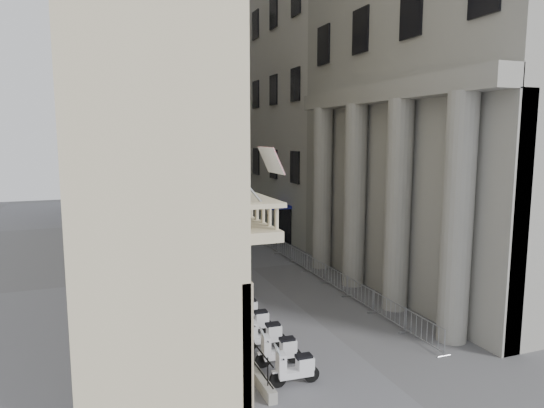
{
  "coord_description": "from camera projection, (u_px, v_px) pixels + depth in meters",
  "views": [
    {
      "loc": [
        -9.25,
        -9.12,
        8.29
      ],
      "look_at": [
        0.21,
        16.18,
        4.5
      ],
      "focal_mm": 32.0,
      "sensor_mm": 36.0,
      "label": 1
    }
  ],
  "objects": [
    {
      "name": "far_building",
      "position": [
        173.0,
        77.0,
        55.26
      ],
      "size": [
        22.0,
        10.0,
        30.0
      ],
      "primitive_type": "cube",
      "color": "#AEACA4",
      "rests_on": "ground"
    },
    {
      "name": "iron_fence",
      "position": [
        188.0,
        281.0,
        28.03
      ],
      "size": [
        0.3,
        28.0,
        1.4
      ],
      "primitive_type": null,
      "color": "black",
      "rests_on": "ground"
    },
    {
      "name": "blue_awning",
      "position": [
        275.0,
        242.0,
        38.38
      ],
      "size": [
        1.6,
        3.0,
        3.0
      ],
      "primitive_type": null,
      "color": "navy",
      "rests_on": "ground"
    },
    {
      "name": "flag",
      "position": [
        271.0,
        388.0,
        16.07
      ],
      "size": [
        1.0,
        1.4,
        8.2
      ],
      "primitive_type": null,
      "color": "#9E0C11",
      "rests_on": "ground"
    },
    {
      "name": "scooter_0",
      "position": [
        295.0,
        384.0,
        16.31
      ],
      "size": [
        1.43,
        0.63,
        1.5
      ],
      "primitive_type": null,
      "rotation": [
        0.0,
        0.0,
        1.52
      ],
      "color": "silver",
      "rests_on": "ground"
    },
    {
      "name": "scooter_1",
      "position": [
        279.0,
        365.0,
        17.68
      ],
      "size": [
        1.43,
        0.63,
        1.5
      ],
      "primitive_type": null,
      "rotation": [
        0.0,
        0.0,
        1.52
      ],
      "color": "silver",
      "rests_on": "ground"
    },
    {
      "name": "scooter_2",
      "position": [
        266.0,
        349.0,
        19.05
      ],
      "size": [
        1.43,
        0.63,
        1.5
      ],
      "primitive_type": null,
      "rotation": [
        0.0,
        0.0,
        1.52
      ],
      "color": "silver",
      "rests_on": "ground"
    },
    {
      "name": "scooter_3",
      "position": [
        254.0,
        334.0,
        20.43
      ],
      "size": [
        1.43,
        0.63,
        1.5
      ],
      "primitive_type": null,
      "rotation": [
        0.0,
        0.0,
        1.52
      ],
      "color": "silver",
      "rests_on": "ground"
    },
    {
      "name": "scooter_4",
      "position": [
        243.0,
        322.0,
        21.8
      ],
      "size": [
        1.43,
        0.63,
        1.5
      ],
      "primitive_type": null,
      "rotation": [
        0.0,
        0.0,
        1.52
      ],
      "color": "silver",
      "rests_on": "ground"
    },
    {
      "name": "scooter_5",
      "position": [
        234.0,
        311.0,
        23.17
      ],
      "size": [
        1.43,
        0.63,
        1.5
      ],
      "primitive_type": null,
      "rotation": [
        0.0,
        0.0,
        1.52
      ],
      "color": "silver",
      "rests_on": "ground"
    },
    {
      "name": "scooter_6",
      "position": [
        226.0,
        301.0,
        24.55
      ],
      "size": [
        1.43,
        0.63,
        1.5
      ],
      "primitive_type": null,
      "rotation": [
        0.0,
        0.0,
        1.52
      ],
      "color": "silver",
      "rests_on": "ground"
    },
    {
      "name": "scooter_7",
      "position": [
        219.0,
        292.0,
        25.92
      ],
      "size": [
        1.43,
        0.63,
        1.5
      ],
      "primitive_type": null,
      "rotation": [
        0.0,
        0.0,
        1.52
      ],
      "color": "silver",
      "rests_on": "ground"
    },
    {
      "name": "scooter_8",
      "position": [
        212.0,
        284.0,
        27.29
      ],
      "size": [
        1.43,
        0.63,
        1.5
      ],
      "primitive_type": null,
      "rotation": [
        0.0,
        0.0,
        1.52
      ],
      "color": "silver",
      "rests_on": "ground"
    },
    {
      "name": "scooter_9",
      "position": [
        206.0,
        277.0,
        28.67
      ],
      "size": [
        1.43,
        0.63,
        1.5
      ],
      "primitive_type": null,
      "rotation": [
        0.0,
        0.0,
        1.52
      ],
      "color": "silver",
      "rests_on": "ground"
    },
    {
      "name": "scooter_10",
      "position": [
        201.0,
        271.0,
        30.04
      ],
      "size": [
        1.43,
        0.63,
        1.5
      ],
      "primitive_type": null,
      "rotation": [
        0.0,
        0.0,
        1.52
      ],
      "color": "silver",
      "rests_on": "ground"
    },
    {
      "name": "scooter_11",
      "position": [
        196.0,
        265.0,
        31.41
      ],
      "size": [
        1.43,
        0.63,
        1.5
      ],
      "primitive_type": null,
      "rotation": [
        0.0,
        0.0,
        1.52
      ],
      "color": "silver",
      "rests_on": "ground"
    },
    {
      "name": "scooter_12",
      "position": [
        192.0,
        260.0,
        32.79
      ],
      "size": [
        1.43,
        0.63,
        1.5
      ],
      "primitive_type": null,
      "rotation": [
        0.0,
        0.0,
        1.52
      ],
      "color": "silver",
      "rests_on": "ground"
    },
    {
      "name": "scooter_13",
      "position": [
        188.0,
        255.0,
        34.16
      ],
      "size": [
        1.43,
        0.63,
        1.5
      ],
      "primitive_type": null,
      "rotation": [
        0.0,
        0.0,
        1.52
      ],
      "color": "silver",
      "rests_on": "ground"
    },
    {
      "name": "barrier_0",
      "position": [
        424.0,
        344.0,
        19.48
      ],
      "size": [
        0.6,
        2.4,
        1.1
      ],
      "primitive_type": null,
      "color": "#A1A3A8",
      "rests_on": "ground"
    },
    {
      "name": "barrier_1",
      "position": [
        388.0,
        322.0,
        21.8
      ],
      "size": [
        0.6,
        2.4,
        1.1
      ],
      "primitive_type": null,
      "color": "#A1A3A8",
      "rests_on": "ground"
    },
    {
      "name": "barrier_2",
      "position": [
        359.0,
        304.0,
        24.12
      ],
      "size": [
        0.6,
        2.4,
        1.1
      ],
      "primitive_type": null,
      "color": "#A1A3A8",
      "rests_on": "ground"
    },
    {
      "name": "barrier_3",
      "position": [
        336.0,
        289.0,
        26.43
      ],
      "size": [
        0.6,
        2.4,
        1.1
      ],
      "primitive_type": null,
      "color": "#A1A3A8",
      "rests_on": "ground"
    },
    {
      "name": "barrier_4",
      "position": [
        316.0,
        277.0,
        28.75
      ],
      "size": [
        0.6,
        2.4,
        1.1
      ],
      "primitive_type": null,
      "color": "#A1A3A8",
      "rests_on": "ground"
    },
    {
      "name": "barrier_5",
      "position": [
        299.0,
        266.0,
        31.07
      ],
      "size": [
        0.6,
        2.4,
        1.1
      ],
      "primitive_type": null,
      "color": "#A1A3A8",
      "rests_on": "ground"
    },
    {
      "name": "barrier_6",
      "position": [
        284.0,
        257.0,
        33.39
      ],
      "size": [
        0.6,
        2.4,
        1.1
      ],
      "primitive_type": null,
      "color": "#A1A3A8",
      "rests_on": "ground"
    },
    {
      "name": "barrier_7",
      "position": [
        272.0,
        250.0,
        35.71
      ],
      "size": [
        0.6,
        2.4,
        1.1
      ],
      "primitive_type": null,
      "color": "#A1A3A8",
      "rests_on": "ground"
    },
    {
      "name": "barrier_8",
      "position": [
        261.0,
        243.0,
        38.03
      ],
      "size": [
        0.6,
        2.4,
        1.1
      ],
      "primitive_type": null,
      "color": "#A1A3A8",
      "rests_on": "ground"
    },
    {
      "name": "security_tent",
      "position": [
        183.0,
        214.0,
        34.26
      ],
      "size": [
        4.15,
        4.15,
        3.38
      ],
      "color": "silver",
      "rests_on": "ground"
    },
    {
      "name": "street_lamp",
      "position": [
        195.0,
        207.0,
        27.0
      ],
      "size": [
        2.41,
        0.42,
        7.39
      ],
      "rotation": [
        0.0,
        0.0,
        -0.1
      ],
      "color": "gray",
      "rests_on": "ground"
    },
    {
      "name": "info_kiosk",
      "position": [
        172.0,
        243.0,
        34.0
      ],
      "size": [
        0.51,
        0.86,
        1.75
      ],
      "rotation": [
        0.0,
        0.0,
        0.34
      ],
      "color": "black",
      "rests_on": "ground"
    },
    {
      "name": "pedestrian_a",
      "position": [
        214.0,
        225.0,
        40.26
      ],
      "size": [
        0.79,
        0.58,
        1.98
      ],
      "primitive_type": "imported",
      "rotation": [
        0.0,
        0.0,
        3.3
      ],
      "color": "black",
      "rests_on": "ground"
    },
    {
      "name": "pedestrian_b",
      "position": [
        230.0,
        224.0,
        41.88
      ],
      "size": [
        0.78,
        0.61,
        1.57
      ],
      "primitive_type": "imported",
      "rotation": [
        0.0,
        0.0,
        3.16
      ],
      "color": "black",
      "rests_on": "ground"
    },
    {
      "name": "pedestrian_c",
      "position": [
        179.0,
        219.0,
        43.92
      ],
      "size": [
        1.01,
        0.92,
        1.74
      ],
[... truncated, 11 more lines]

